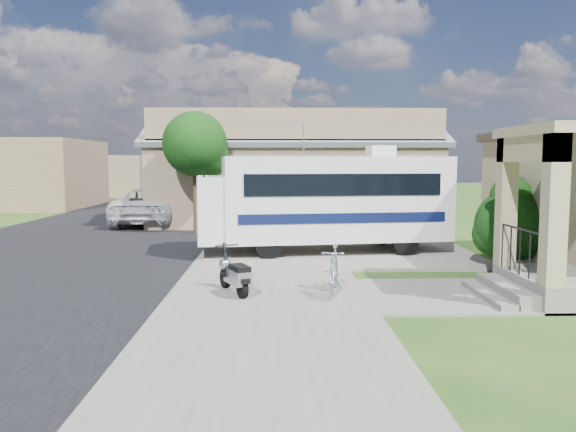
{
  "coord_description": "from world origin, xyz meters",
  "views": [
    {
      "loc": [
        -0.85,
        -12.04,
        2.71
      ],
      "look_at": [
        -0.5,
        2.5,
        1.3
      ],
      "focal_mm": 35.0,
      "sensor_mm": 36.0,
      "label": 1
    }
  ],
  "objects_px": {
    "shrub": "(511,221)",
    "van": "(176,194)",
    "scooter": "(235,275)",
    "pickup_truck": "(153,206)",
    "bicycle": "(334,273)",
    "garden_hose": "(494,287)",
    "motorhome": "(325,199)"
  },
  "relations": [
    {
      "from": "shrub",
      "to": "bicycle",
      "type": "relative_size",
      "value": 1.5
    },
    {
      "from": "motorhome",
      "to": "shrub",
      "type": "distance_m",
      "value": 5.19
    },
    {
      "from": "pickup_truck",
      "to": "garden_hose",
      "type": "distance_m",
      "value": 16.31
    },
    {
      "from": "scooter",
      "to": "bicycle",
      "type": "bearing_deg",
      "value": -23.74
    },
    {
      "from": "bicycle",
      "to": "pickup_truck",
      "type": "bearing_deg",
      "value": 127.17
    },
    {
      "from": "scooter",
      "to": "garden_hose",
      "type": "bearing_deg",
      "value": -19.53
    },
    {
      "from": "bicycle",
      "to": "van",
      "type": "distance_m",
      "value": 21.44
    },
    {
      "from": "scooter",
      "to": "garden_hose",
      "type": "height_order",
      "value": "scooter"
    },
    {
      "from": "motorhome",
      "to": "shrub",
      "type": "relative_size",
      "value": 3.2
    },
    {
      "from": "scooter",
      "to": "shrub",
      "type": "bearing_deg",
      "value": -0.99
    },
    {
      "from": "bicycle",
      "to": "garden_hose",
      "type": "relative_size",
      "value": 4.37
    },
    {
      "from": "shrub",
      "to": "bicycle",
      "type": "xyz_separation_m",
      "value": [
        -4.81,
        -2.89,
        -0.73
      ]
    },
    {
      "from": "scooter",
      "to": "garden_hose",
      "type": "relative_size",
      "value": 3.83
    },
    {
      "from": "motorhome",
      "to": "shrub",
      "type": "xyz_separation_m",
      "value": [
        4.5,
        -2.54,
        -0.4
      ]
    },
    {
      "from": "pickup_truck",
      "to": "van",
      "type": "xyz_separation_m",
      "value": [
        -0.19,
        7.02,
        0.1
      ]
    },
    {
      "from": "bicycle",
      "to": "van",
      "type": "bearing_deg",
      "value": 119.4
    },
    {
      "from": "shrub",
      "to": "van",
      "type": "distance_m",
      "value": 20.93
    },
    {
      "from": "motorhome",
      "to": "scooter",
      "type": "bearing_deg",
      "value": -120.36
    },
    {
      "from": "motorhome",
      "to": "pickup_truck",
      "type": "distance_m",
      "value": 10.47
    },
    {
      "from": "garden_hose",
      "to": "van",
      "type": "bearing_deg",
      "value": 116.89
    },
    {
      "from": "pickup_truck",
      "to": "garden_hose",
      "type": "bearing_deg",
      "value": 128.13
    },
    {
      "from": "motorhome",
      "to": "garden_hose",
      "type": "bearing_deg",
      "value": -65.52
    },
    {
      "from": "shrub",
      "to": "van",
      "type": "height_order",
      "value": "shrub"
    },
    {
      "from": "shrub",
      "to": "van",
      "type": "bearing_deg",
      "value": 123.33
    },
    {
      "from": "scooter",
      "to": "pickup_truck",
      "type": "relative_size",
      "value": 0.24
    },
    {
      "from": "scooter",
      "to": "garden_hose",
      "type": "xyz_separation_m",
      "value": [
        5.42,
        0.43,
        -0.35
      ]
    },
    {
      "from": "motorhome",
      "to": "bicycle",
      "type": "relative_size",
      "value": 4.79
    },
    {
      "from": "motorhome",
      "to": "bicycle",
      "type": "bearing_deg",
      "value": -100.72
    },
    {
      "from": "garden_hose",
      "to": "bicycle",
      "type": "bearing_deg",
      "value": -173.05
    },
    {
      "from": "shrub",
      "to": "garden_hose",
      "type": "xyz_separation_m",
      "value": [
        -1.38,
        -2.47,
        -1.12
      ]
    },
    {
      "from": "motorhome",
      "to": "pickup_truck",
      "type": "relative_size",
      "value": 1.34
    },
    {
      "from": "bicycle",
      "to": "pickup_truck",
      "type": "xyz_separation_m",
      "value": [
        -6.49,
        13.35,
        0.31
      ]
    }
  ]
}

